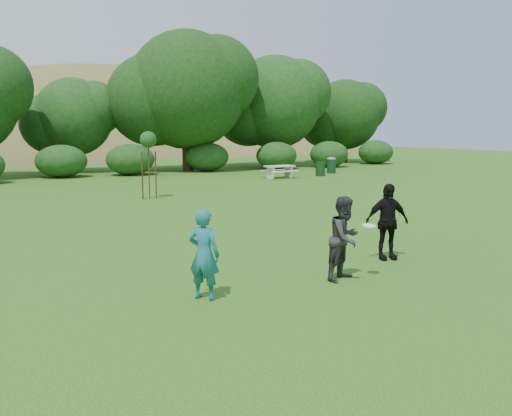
{
  "coord_description": "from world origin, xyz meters",
  "views": [
    {
      "loc": [
        -7.12,
        -8.39,
        3.0
      ],
      "look_at": [
        0.0,
        3.0,
        1.1
      ],
      "focal_mm": 40.0,
      "sensor_mm": 36.0,
      "label": 1
    }
  ],
  "objects_px": {
    "sapling": "(148,142)",
    "trash_can_near": "(320,169)",
    "player_black": "(387,222)",
    "picnic_table": "(280,170)",
    "player_grey": "(345,238)",
    "player_teal": "(204,254)",
    "trash_can_lidded": "(331,165)"
  },
  "relations": [
    {
      "from": "trash_can_near",
      "to": "picnic_table",
      "type": "bearing_deg",
      "value": 178.0
    },
    {
      "from": "sapling",
      "to": "trash_can_lidded",
      "type": "height_order",
      "value": "sapling"
    },
    {
      "from": "picnic_table",
      "to": "player_teal",
      "type": "bearing_deg",
      "value": -127.48
    },
    {
      "from": "player_grey",
      "to": "player_black",
      "type": "bearing_deg",
      "value": 5.92
    },
    {
      "from": "player_black",
      "to": "trash_can_lidded",
      "type": "bearing_deg",
      "value": 73.29
    },
    {
      "from": "trash_can_near",
      "to": "trash_can_lidded",
      "type": "relative_size",
      "value": 0.86
    },
    {
      "from": "player_black",
      "to": "sapling",
      "type": "height_order",
      "value": "sapling"
    },
    {
      "from": "player_teal",
      "to": "trash_can_lidded",
      "type": "height_order",
      "value": "player_teal"
    },
    {
      "from": "player_grey",
      "to": "trash_can_near",
      "type": "bearing_deg",
      "value": 35.63
    },
    {
      "from": "player_black",
      "to": "picnic_table",
      "type": "bearing_deg",
      "value": 82.15
    },
    {
      "from": "trash_can_near",
      "to": "picnic_table",
      "type": "height_order",
      "value": "trash_can_near"
    },
    {
      "from": "player_teal",
      "to": "trash_can_near",
      "type": "relative_size",
      "value": 1.78
    },
    {
      "from": "player_teal",
      "to": "player_black",
      "type": "relative_size",
      "value": 0.92
    },
    {
      "from": "player_teal",
      "to": "sapling",
      "type": "height_order",
      "value": "sapling"
    },
    {
      "from": "trash_can_near",
      "to": "picnic_table",
      "type": "distance_m",
      "value": 3.0
    },
    {
      "from": "sapling",
      "to": "player_black",
      "type": "bearing_deg",
      "value": -88.11
    },
    {
      "from": "player_teal",
      "to": "picnic_table",
      "type": "height_order",
      "value": "player_teal"
    },
    {
      "from": "sapling",
      "to": "trash_can_near",
      "type": "bearing_deg",
      "value": 21.45
    },
    {
      "from": "player_black",
      "to": "trash_can_near",
      "type": "bearing_deg",
      "value": 75.31
    },
    {
      "from": "player_black",
      "to": "sapling",
      "type": "bearing_deg",
      "value": 111.79
    },
    {
      "from": "player_teal",
      "to": "trash_can_lidded",
      "type": "distance_m",
      "value": 28.63
    },
    {
      "from": "player_teal",
      "to": "sapling",
      "type": "bearing_deg",
      "value": -52.76
    },
    {
      "from": "player_grey",
      "to": "player_black",
      "type": "distance_m",
      "value": 2.14
    },
    {
      "from": "player_black",
      "to": "trash_can_lidded",
      "type": "xyz_separation_m",
      "value": [
        14.92,
        20.08,
        -0.33
      ]
    },
    {
      "from": "player_teal",
      "to": "trash_can_near",
      "type": "height_order",
      "value": "player_teal"
    },
    {
      "from": "trash_can_near",
      "to": "trash_can_lidded",
      "type": "distance_m",
      "value": 2.47
    },
    {
      "from": "trash_can_lidded",
      "to": "player_black",
      "type": "bearing_deg",
      "value": -126.61
    },
    {
      "from": "player_teal",
      "to": "sapling",
      "type": "xyz_separation_m",
      "value": [
        4.49,
        13.99,
        1.62
      ]
    },
    {
      "from": "player_teal",
      "to": "picnic_table",
      "type": "bearing_deg",
      "value": -72.43
    },
    {
      "from": "picnic_table",
      "to": "sapling",
      "type": "bearing_deg",
      "value": -152.66
    },
    {
      "from": "trash_can_near",
      "to": "trash_can_lidded",
      "type": "bearing_deg",
      "value": 34.55
    },
    {
      "from": "player_teal",
      "to": "player_grey",
      "type": "height_order",
      "value": "player_grey"
    }
  ]
}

